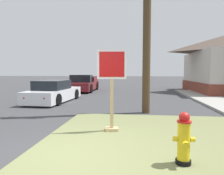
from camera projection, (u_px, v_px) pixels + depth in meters
ground_plane at (72, 158)px, 4.17m from camera, size 160.00×160.00×0.00m
grass_corner_patch at (157, 136)px, 5.43m from camera, size 5.66×5.05×0.08m
fire_hydrant at (184, 140)px, 3.69m from camera, size 0.38×0.34×0.94m
stop_sign at (112, 90)px, 5.74m from camera, size 0.80×0.33×2.26m
manhole_cover at (114, 117)px, 7.85m from camera, size 0.70×0.70×0.02m
parked_sedan_white at (54, 92)px, 12.04m from camera, size 2.03×4.55×1.25m
pickup_truck_maroon at (83, 84)px, 18.59m from camera, size 2.24×5.23×1.48m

